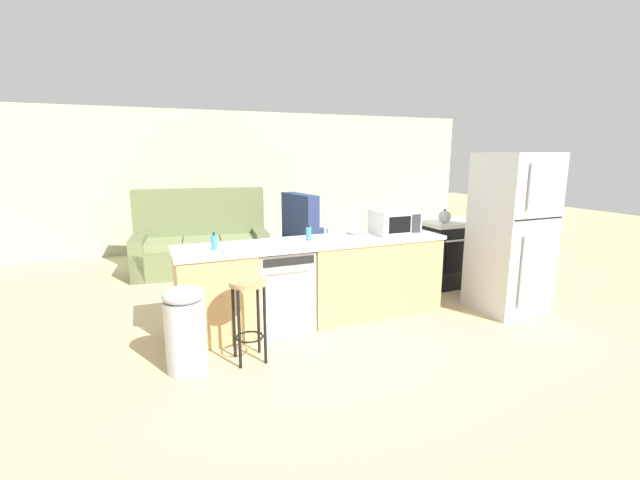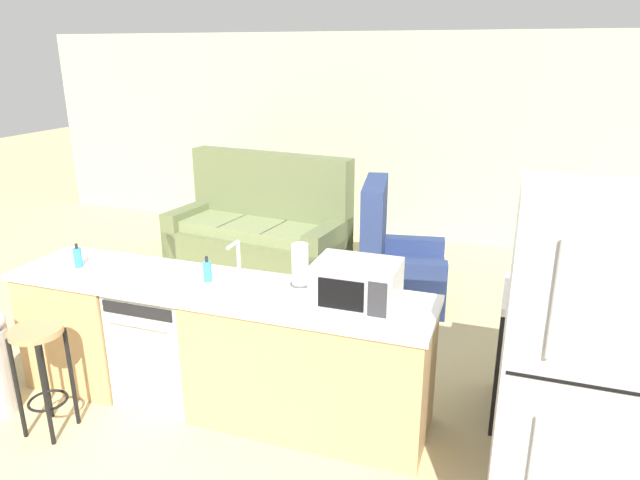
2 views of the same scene
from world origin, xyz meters
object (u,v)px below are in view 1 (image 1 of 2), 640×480
kettle (445,217)px  refrigerator (511,233)px  dish_soap_bottle (214,242)px  paper_towel_roll (353,222)px  armchair (311,246)px  bar_stool (248,303)px  stove_range (446,253)px  couch (202,246)px  soap_bottle (309,234)px  microwave (395,222)px  dishwasher (281,288)px  trash_bin (185,328)px

kettle → refrigerator: bearing=-80.3°
dish_soap_bottle → kettle: kettle is taller
paper_towel_roll → armchair: 2.06m
paper_towel_roll → bar_stool: (-1.44, -0.83, -0.50)m
dish_soap_bottle → paper_towel_roll: bearing=7.6°
paper_towel_roll → stove_range: bearing=12.2°
dish_soap_bottle → armchair: 2.90m
refrigerator → dish_soap_bottle: bearing=170.9°
stove_range → couch: 3.70m
bar_stool → soap_bottle: bearing=39.5°
bar_stool → microwave: bearing=18.8°
microwave → soap_bottle: size_ratio=2.84×
microwave → dishwasher: bearing=179.9°
trash_bin → soap_bottle: bearing=25.5°
refrigerator → armchair: bearing=118.1°
bar_stool → trash_bin: (-0.53, 0.03, -0.16)m
dishwasher → armchair: (1.18, 2.12, -0.07)m
paper_towel_roll → dish_soap_bottle: paper_towel_roll is taller
dishwasher → couch: bearing=100.1°
microwave → bar_stool: microwave is taller
dish_soap_bottle → bar_stool: bearing=-74.1°
armchair → refrigerator: bearing=-61.9°
soap_bottle → armchair: bearing=67.9°
paper_towel_roll → soap_bottle: 0.63m
soap_bottle → armchair: (0.84, 2.08, -0.62)m
soap_bottle → armchair: armchair is taller
kettle → trash_bin: kettle is taller
microwave → couch: 3.27m
bar_stool → armchair: size_ratio=0.62×
dishwasher → microwave: 1.51m
paper_towel_roll → dish_soap_bottle: bearing=-172.4°
soap_bottle → couch: (-0.80, 2.57, -0.58)m
soap_bottle → armchair: size_ratio=0.15×
dishwasher → soap_bottle: bearing=7.2°
dishwasher → refrigerator: size_ratio=0.46×
trash_bin → armchair: armchair is taller
stove_range → refrigerator: (-0.00, -1.10, 0.46)m
stove_range → microwave: bearing=-155.7°
dishwasher → trash_bin: bearing=-149.3°
soap_bottle → stove_range: bearing=12.6°
dish_soap_bottle → refrigerator: bearing=-9.1°
armchair → microwave: bearing=-84.5°
refrigerator → kettle: 0.99m
dishwasher → dish_soap_bottle: bearing=-177.9°
couch → microwave: bearing=-54.8°
stove_range → refrigerator: size_ratio=0.49×
soap_bottle → bar_stool: size_ratio=0.24×
soap_bottle → dish_soap_bottle: size_ratio=1.00×
kettle → couch: 3.68m
stove_range → kettle: size_ratio=4.39×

